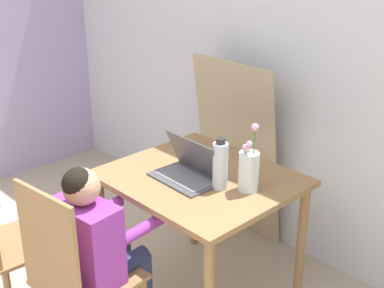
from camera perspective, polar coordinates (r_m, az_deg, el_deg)
The scene contains 8 objects.
wall_back at distance 3.14m, azimuth 11.74°, elevation 9.27°, with size 6.40×0.05×2.50m.
dining_table at distance 2.79m, azimuth 0.92°, elevation -5.41°, with size 0.92×0.80×0.75m.
chair_occupied at distance 2.49m, azimuth -12.29°, elevation -13.86°, with size 0.44×0.44×0.97m.
person_seated at distance 2.47m, azimuth -10.19°, elevation -10.04°, with size 0.37×0.45×1.01m.
laptop at distance 2.69m, azimuth -0.32°, elevation -2.68°, with size 0.36×0.24×0.22m.
flower_vase at distance 2.57m, azimuth 6.07°, elevation -2.72°, with size 0.10×0.10×0.35m.
water_bottle at distance 2.57m, azimuth 3.04°, elevation -2.25°, with size 0.08×0.08×0.26m.
cardboard_panel at distance 3.44m, azimuth 4.79°, elevation -0.68°, with size 0.63×0.18×1.19m.
Camera 1 is at (1.73, -0.30, 1.96)m, focal length 50.00 mm.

